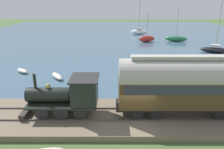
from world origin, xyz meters
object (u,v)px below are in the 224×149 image
Objects in this scene: sailboat_black at (215,49)px; rowboat_far_out at (57,76)px; steam_locomotive at (70,94)px; rowboat_off_pier at (176,68)px; sailboat_red at (147,39)px; sailboat_white at (139,32)px; rowboat_mid_harbor at (22,71)px; rowboat_near_shore at (162,85)px; passenger_coach at (187,83)px; sailboat_green at (176,39)px.

sailboat_black is 27.82m from rowboat_far_out.
steam_locomotive is 2.60× the size of rowboat_off_pier.
rowboat_off_pier is (-20.74, -0.71, -0.46)m from sailboat_red.
sailboat_white reaches higher than steam_locomotive.
sailboat_black reaches higher than rowboat_mid_harbor.
rowboat_near_shore is (-2.40, -11.69, -0.11)m from rowboat_far_out.
rowboat_near_shore is (6.91, 0.05, -2.80)m from passenger_coach.
sailboat_black is 13.97m from rowboat_off_pier.
sailboat_green reaches higher than passenger_coach.
steam_locomotive is 11.01m from rowboat_near_shore.
rowboat_off_pier is at bearing -41.76° from steam_locomotive.
steam_locomotive is 35.13m from sailboat_red.
sailboat_black is at bearing -152.78° from sailboat_red.
rowboat_near_shore is at bearing -63.73° from rowboat_mid_harbor.
passenger_coach is 4.74× the size of rowboat_mid_harbor.
sailboat_black is (22.84, -20.96, -1.56)m from steam_locomotive.
sailboat_green is (34.05, -17.24, -1.48)m from steam_locomotive.
rowboat_mid_harbor is at bearing 111.63° from rowboat_near_shore.
sailboat_black reaches higher than sailboat_red.
rowboat_far_out is at bearing 115.30° from rowboat_near_shore.
rowboat_mid_harbor is (-11.40, 29.19, -0.33)m from sailboat_black.
rowboat_far_out is 5.32m from rowboat_mid_harbor.
sailboat_red is at bearing 31.97° from rowboat_near_shore.
sailboat_red is 3.11× the size of rowboat_mid_harbor.
sailboat_green is 28.56m from rowboat_near_shore.
rowboat_near_shore is at bearing -45.42° from rowboat_far_out.
steam_locomotive is at bearing -104.06° from rowboat_far_out.
sailboat_green is 32.19m from rowboat_far_out.
sailboat_green is 1.11× the size of sailboat_red.
steam_locomotive is at bearing 145.35° from sailboat_red.
rowboat_far_out is at bearing 19.76° from steam_locomotive.
rowboat_off_pier is at bearing -44.73° from rowboat_mid_harbor.
steam_locomotive is at bearing 175.84° from sailboat_green.
sailboat_black is at bearing -27.12° from rowboat_mid_harbor.
sailboat_green is at bearing -14.56° from passenger_coach.
rowboat_off_pier is at bearing 9.55° from rowboat_near_shore.
rowboat_mid_harbor reaches higher than rowboat_near_shore.
rowboat_near_shore is 1.25× the size of rowboat_off_pier.
sailboat_white is (11.01, 7.03, 0.10)m from sailboat_green.
sailboat_green is 2.73× the size of rowboat_near_shore.
sailboat_green reaches higher than rowboat_near_shore.
steam_locomotive is 46.23m from sailboat_white.
steam_locomotive is at bearing 161.86° from sailboat_black.
sailboat_white reaches higher than sailboat_red.
rowboat_near_shore is at bearing -175.45° from sailboat_green.
sailboat_black is at bearing -1.48° from rowboat_near_shore.
steam_locomotive is 17.14m from rowboat_off_pier.
rowboat_off_pier is (5.80, -3.00, 0.08)m from rowboat_near_shore.
steam_locomotive is 0.60× the size of sailboat_white.
sailboat_black is 3.43× the size of rowboat_far_out.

